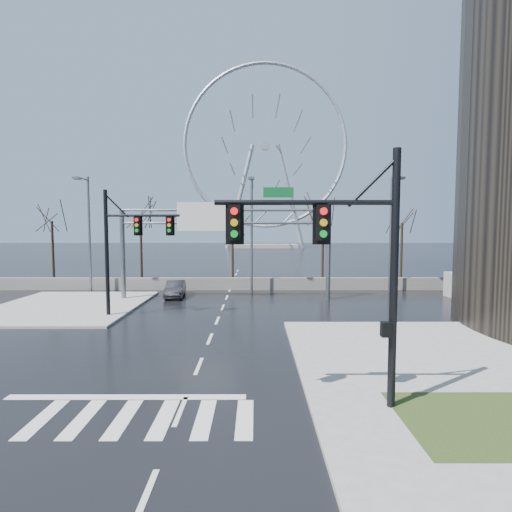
{
  "coord_description": "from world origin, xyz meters",
  "views": [
    {
      "loc": [
        2.31,
        -15.94,
        5.66
      ],
      "look_at": [
        2.35,
        7.19,
        4.0
      ],
      "focal_mm": 28.0,
      "sensor_mm": 36.0,
      "label": 1
    }
  ],
  "objects_px": {
    "sign_gantry": "(221,234)",
    "car": "(175,289)",
    "signal_mast_far": "(124,241)",
    "ferris_wheel": "(265,153)",
    "signal_mast_near": "(350,254)"
  },
  "relations": [
    {
      "from": "sign_gantry",
      "to": "car",
      "type": "bearing_deg",
      "value": 160.74
    },
    {
      "from": "sign_gantry",
      "to": "signal_mast_far",
      "type": "bearing_deg",
      "value": -132.47
    },
    {
      "from": "signal_mast_far",
      "to": "car",
      "type": "xyz_separation_m",
      "value": [
        1.64,
        7.34,
        -4.17
      ]
    },
    {
      "from": "car",
      "to": "ferris_wheel",
      "type": "bearing_deg",
      "value": 78.6
    },
    {
      "from": "signal_mast_near",
      "to": "ferris_wheel",
      "type": "distance_m",
      "value": 101.29
    },
    {
      "from": "signal_mast_far",
      "to": "ferris_wheel",
      "type": "height_order",
      "value": "ferris_wheel"
    },
    {
      "from": "ferris_wheel",
      "to": "signal_mast_near",
      "type": "bearing_deg",
      "value": -89.92
    },
    {
      "from": "signal_mast_far",
      "to": "ferris_wheel",
      "type": "distance_m",
      "value": 89.3
    },
    {
      "from": "signal_mast_far",
      "to": "sign_gantry",
      "type": "distance_m",
      "value": 8.14
    },
    {
      "from": "ferris_wheel",
      "to": "car",
      "type": "height_order",
      "value": "ferris_wheel"
    },
    {
      "from": "signal_mast_far",
      "to": "ferris_wheel",
      "type": "xyz_separation_m",
      "value": [
        10.87,
        86.04,
        21.3
      ]
    },
    {
      "from": "ferris_wheel",
      "to": "car",
      "type": "relative_size",
      "value": 12.71
    },
    {
      "from": "signal_mast_near",
      "to": "sign_gantry",
      "type": "relative_size",
      "value": 0.49
    },
    {
      "from": "signal_mast_far",
      "to": "ferris_wheel",
      "type": "relative_size",
      "value": 0.16
    },
    {
      "from": "signal_mast_near",
      "to": "signal_mast_far",
      "type": "distance_m",
      "value": 17.03
    }
  ]
}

